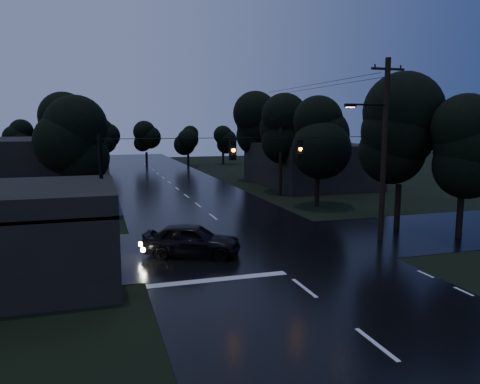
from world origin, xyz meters
TOP-DOWN VIEW (x-y plane):
  - ground at (0.00, 0.00)m, footprint 160.00×160.00m
  - main_road at (0.00, 30.00)m, footprint 12.00×120.00m
  - cross_street at (0.00, 12.00)m, footprint 60.00×9.00m
  - building_far_right at (14.00, 34.00)m, footprint 10.00×14.00m
  - building_far_left at (-14.00, 40.00)m, footprint 10.00×16.00m
  - utility_pole_main at (7.41, 11.00)m, footprint 3.50×0.30m
  - utility_pole_far at (8.30, 28.00)m, footprint 2.00×0.30m
  - anchor_pole_left at (-7.50, 11.00)m, footprint 0.18×0.18m
  - span_signals at (0.56, 10.99)m, footprint 15.00×0.37m
  - tree_corner_near at (10.00, 13.00)m, footprint 4.48×4.48m
  - tree_corner_far at (12.00, 10.00)m, footprint 3.92×3.92m
  - tree_left_a at (-9.00, 22.00)m, footprint 3.92×3.92m
  - tree_left_b at (-9.60, 30.00)m, footprint 4.20×4.20m
  - tree_left_c at (-10.20, 40.00)m, footprint 4.48×4.48m
  - tree_right_a at (9.00, 22.00)m, footprint 4.20×4.20m
  - tree_right_b at (9.60, 30.00)m, footprint 4.48×4.48m
  - tree_right_c at (10.20, 40.00)m, footprint 4.76×4.76m
  - car at (-3.35, 10.89)m, footprint 5.17×3.63m

SIDE VIEW (x-z plane):
  - ground at x=0.00m, z-range 0.00..0.00m
  - main_road at x=0.00m, z-range -0.01..0.01m
  - cross_street at x=0.00m, z-range -0.01..0.01m
  - car at x=-3.35m, z-range 0.00..1.63m
  - building_far_right at x=14.00m, z-range 0.00..4.40m
  - building_far_left at x=-14.00m, z-range 0.00..5.00m
  - anchor_pole_left at x=-7.50m, z-range 0.00..6.00m
  - utility_pole_far at x=8.30m, z-range 0.13..7.63m
  - tree_corner_far at x=12.00m, z-range 1.11..9.37m
  - tree_left_a at x=-9.00m, z-range 1.11..9.37m
  - span_signals at x=0.56m, z-range 4.69..5.80m
  - utility_pole_main at x=7.41m, z-range 0.26..10.26m
  - tree_left_b at x=-9.60m, z-range 1.19..10.04m
  - tree_right_a at x=9.00m, z-range 1.19..10.04m
  - tree_corner_near at x=10.00m, z-range 1.27..10.71m
  - tree_left_c at x=-10.20m, z-range 1.27..10.71m
  - tree_right_b at x=9.60m, z-range 1.27..10.71m
  - tree_right_c at x=10.20m, z-range 1.35..11.38m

